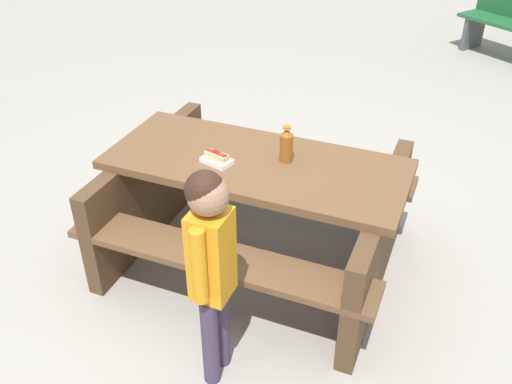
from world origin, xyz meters
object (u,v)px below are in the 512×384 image
object	(u,v)px
picnic_table	(256,203)
child_in_coat	(211,256)
hotdog_tray	(217,158)
soda_bottle	(286,145)

from	to	relation	value
picnic_table	child_in_coat	size ratio (longest dim) A/B	1.74
hotdog_tray	child_in_coat	world-z (taller)	child_in_coat
picnic_table	soda_bottle	xyz separation A→B (m)	(-0.14, -0.11, 0.41)
picnic_table	child_in_coat	distance (m)	1.00
child_in_coat	picnic_table	bearing A→B (deg)	-63.79
picnic_table	hotdog_tray	size ratio (longest dim) A/B	11.65
child_in_coat	soda_bottle	bearing A→B (deg)	-73.85
soda_bottle	hotdog_tray	world-z (taller)	soda_bottle
picnic_table	hotdog_tray	world-z (taller)	hotdog_tray
soda_bottle	picnic_table	bearing A→B (deg)	38.63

